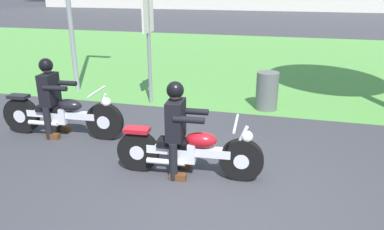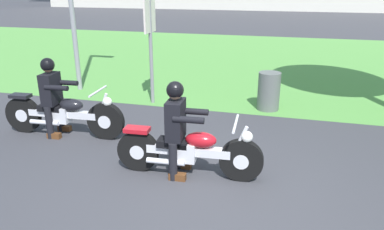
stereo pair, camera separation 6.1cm
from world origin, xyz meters
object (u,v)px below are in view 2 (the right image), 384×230
Objects in this scene: motorcycle_follow at (63,114)px; sign_banner at (150,27)px; rider_lead at (177,122)px; rider_follow at (52,91)px; motorcycle_lead at (189,151)px; trash_can at (269,91)px.

sign_banner is (0.85, 2.21, 1.32)m from motorcycle_follow.
rider_lead is 0.98× the size of rider_follow.
motorcycle_lead is 0.82× the size of sign_banner.
trash_can is (1.06, 3.26, -0.39)m from rider_lead.
sign_banner reaches higher than trash_can.
trash_can is (0.89, 3.25, 0.03)m from motorcycle_lead.
rider_lead is at bearing 179.13° from motorcycle_lead.
motorcycle_lead is at bearing -21.38° from motorcycle_follow.
rider_lead reaches higher than motorcycle_lead.
motorcycle_follow is 0.88× the size of sign_banner.
sign_banner reaches higher than motorcycle_lead.
rider_follow is at bearing 158.62° from rider_lead.
sign_banner is (-2.60, -0.21, 1.31)m from trash_can.
motorcycle_follow is (-2.57, 0.83, 0.02)m from motorcycle_lead.
rider_follow reaches higher than rider_lead.
rider_lead is at bearing -107.99° from trash_can.
rider_follow reaches higher than trash_can.
rider_lead is 2.57m from motorcycle_follow.
motorcycle_lead is 1.50× the size of rider_follow.
sign_banner is (-1.71, 3.04, 1.34)m from motorcycle_lead.
sign_banner is (-1.54, 3.05, 0.92)m from rider_lead.
rider_follow is (-2.57, 0.83, 0.02)m from rider_lead.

